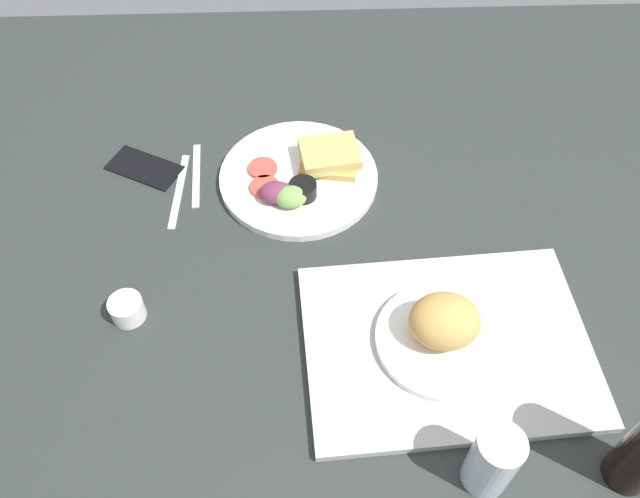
{
  "coord_description": "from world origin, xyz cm",
  "views": [
    {
      "loc": [
        4.46,
        70.11,
        91.73
      ],
      "look_at": [
        2.0,
        3.0,
        4.0
      ],
      "focal_mm": 36.35,
      "sensor_mm": 36.0,
      "label": 1
    }
  ],
  "objects_px": {
    "espresso_cup": "(127,309)",
    "knife": "(179,190)",
    "bread_plate_near": "(443,329)",
    "cell_phone": "(144,167)",
    "serving_tray": "(447,344)",
    "fork": "(196,175)",
    "drinking_glass": "(493,461)",
    "plate_with_salad": "(302,176)"
  },
  "relations": [
    {
      "from": "espresso_cup",
      "to": "knife",
      "type": "xyz_separation_m",
      "value": [
        -0.05,
        -0.28,
        -0.02
      ]
    },
    {
      "from": "bread_plate_near",
      "to": "knife",
      "type": "xyz_separation_m",
      "value": [
        0.45,
        -0.35,
        -0.05
      ]
    },
    {
      "from": "cell_phone",
      "to": "knife",
      "type": "bearing_deg",
      "value": 166.84
    },
    {
      "from": "espresso_cup",
      "to": "cell_phone",
      "type": "relative_size",
      "value": 0.39
    },
    {
      "from": "serving_tray",
      "to": "espresso_cup",
      "type": "xyz_separation_m",
      "value": [
        0.51,
        -0.08,
        0.01
      ]
    },
    {
      "from": "knife",
      "to": "espresso_cup",
      "type": "bearing_deg",
      "value": -8.1
    },
    {
      "from": "fork",
      "to": "cell_phone",
      "type": "relative_size",
      "value": 1.18
    },
    {
      "from": "espresso_cup",
      "to": "knife",
      "type": "height_order",
      "value": "espresso_cup"
    },
    {
      "from": "serving_tray",
      "to": "drinking_glass",
      "type": "relative_size",
      "value": 3.56
    },
    {
      "from": "bread_plate_near",
      "to": "knife",
      "type": "relative_size",
      "value": 1.09
    },
    {
      "from": "fork",
      "to": "knife",
      "type": "bearing_deg",
      "value": -40.45
    },
    {
      "from": "knife",
      "to": "serving_tray",
      "type": "bearing_deg",
      "value": 55.45
    },
    {
      "from": "serving_tray",
      "to": "plate_with_salad",
      "type": "distance_m",
      "value": 0.43
    },
    {
      "from": "fork",
      "to": "cell_phone",
      "type": "distance_m",
      "value": 0.11
    },
    {
      "from": "bread_plate_near",
      "to": "plate_with_salad",
      "type": "distance_m",
      "value": 0.42
    },
    {
      "from": "serving_tray",
      "to": "fork",
      "type": "distance_m",
      "value": 0.58
    },
    {
      "from": "knife",
      "to": "drinking_glass",
      "type": "bearing_deg",
      "value": 43.6
    },
    {
      "from": "drinking_glass",
      "to": "cell_phone",
      "type": "distance_m",
      "value": 0.84
    },
    {
      "from": "knife",
      "to": "plate_with_salad",
      "type": "bearing_deg",
      "value": 96.92
    },
    {
      "from": "knife",
      "to": "cell_phone",
      "type": "distance_m",
      "value": 0.1
    },
    {
      "from": "bread_plate_near",
      "to": "fork",
      "type": "xyz_separation_m",
      "value": [
        0.42,
        -0.39,
        -0.05
      ]
    },
    {
      "from": "serving_tray",
      "to": "espresso_cup",
      "type": "height_order",
      "value": "espresso_cup"
    },
    {
      "from": "bread_plate_near",
      "to": "drinking_glass",
      "type": "bearing_deg",
      "value": 98.52
    },
    {
      "from": "bread_plate_near",
      "to": "knife",
      "type": "height_order",
      "value": "bread_plate_near"
    },
    {
      "from": "serving_tray",
      "to": "knife",
      "type": "xyz_separation_m",
      "value": [
        0.46,
        -0.35,
        -0.01
      ]
    },
    {
      "from": "knife",
      "to": "cell_phone",
      "type": "xyz_separation_m",
      "value": [
        0.07,
        -0.06,
        0.0
      ]
    },
    {
      "from": "fork",
      "to": "knife",
      "type": "height_order",
      "value": "same"
    },
    {
      "from": "plate_with_salad",
      "to": "cell_phone",
      "type": "distance_m",
      "value": 0.31
    },
    {
      "from": "espresso_cup",
      "to": "fork",
      "type": "xyz_separation_m",
      "value": [
        -0.08,
        -0.32,
        -0.02
      ]
    },
    {
      "from": "bread_plate_near",
      "to": "fork",
      "type": "height_order",
      "value": "bread_plate_near"
    },
    {
      "from": "serving_tray",
      "to": "cell_phone",
      "type": "distance_m",
      "value": 0.68
    },
    {
      "from": "serving_tray",
      "to": "cell_phone",
      "type": "height_order",
      "value": "serving_tray"
    },
    {
      "from": "bread_plate_near",
      "to": "drinking_glass",
      "type": "xyz_separation_m",
      "value": [
        -0.03,
        0.21,
        0.01
      ]
    },
    {
      "from": "serving_tray",
      "to": "bread_plate_near",
      "type": "xyz_separation_m",
      "value": [
        0.01,
        -0.0,
        0.04
      ]
    },
    {
      "from": "bread_plate_near",
      "to": "drinking_glass",
      "type": "height_order",
      "value": "drinking_glass"
    },
    {
      "from": "plate_with_salad",
      "to": "cell_phone",
      "type": "xyz_separation_m",
      "value": [
        0.31,
        -0.05,
        -0.01
      ]
    },
    {
      "from": "plate_with_salad",
      "to": "espresso_cup",
      "type": "xyz_separation_m",
      "value": [
        0.29,
        0.29,
        0.0
      ]
    },
    {
      "from": "bread_plate_near",
      "to": "plate_with_salad",
      "type": "relative_size",
      "value": 0.68
    },
    {
      "from": "drinking_glass",
      "to": "espresso_cup",
      "type": "xyz_separation_m",
      "value": [
        0.53,
        -0.28,
        -0.04
      ]
    },
    {
      "from": "drinking_glass",
      "to": "cell_phone",
      "type": "height_order",
      "value": "drinking_glass"
    },
    {
      "from": "fork",
      "to": "drinking_glass",
      "type": "bearing_deg",
      "value": 33.23
    },
    {
      "from": "serving_tray",
      "to": "espresso_cup",
      "type": "distance_m",
      "value": 0.52
    }
  ]
}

